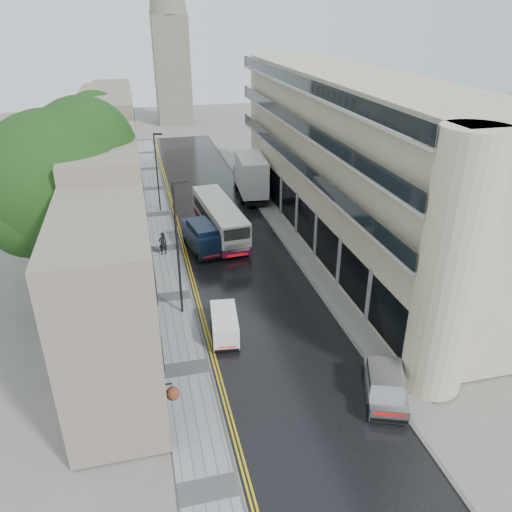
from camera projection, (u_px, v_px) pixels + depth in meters
name	position (u px, v px, depth m)	size (l,w,h in m)	color
road	(230.00, 243.00, 44.37)	(9.00, 85.00, 0.02)	black
left_sidewalk	(164.00, 249.00, 43.10)	(2.70, 85.00, 0.12)	gray
right_sidewalk	(288.00, 236.00, 45.51)	(1.80, 85.00, 0.12)	slate
old_shop_row	(113.00, 177.00, 41.88)	(4.50, 56.00, 12.00)	gray
modern_block	(351.00, 163.00, 42.18)	(8.00, 40.00, 14.00)	beige
church_spire	(167.00, 1.00, 83.10)	(6.40, 6.40, 40.00)	gray
tree_near	(60.00, 211.00, 32.10)	(10.56, 10.56, 13.89)	black
tree_far	(80.00, 167.00, 43.80)	(9.24, 9.24, 12.46)	black
cream_bus	(216.00, 234.00, 42.36)	(2.52, 11.08, 3.02)	silver
white_lorry	(242.00, 182.00, 52.22)	(2.70, 9.00, 4.72)	silver
silver_hatchback	(370.00, 403.00, 25.05)	(1.93, 4.42, 1.66)	#A8A8AD
white_van	(214.00, 338.00, 30.03)	(1.57, 3.67, 1.66)	white
navy_van	(197.00, 246.00, 40.59)	(2.04, 5.09, 2.60)	black
pedestrian	(163.00, 243.00, 41.58)	(0.73, 0.48, 1.99)	black
lamp_post_near	(178.00, 251.00, 31.98)	(1.03, 0.23, 9.19)	black
lamp_post_far	(157.00, 173.00, 49.47)	(0.88, 0.20, 7.86)	black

